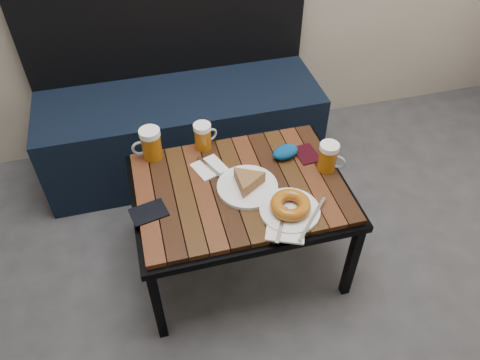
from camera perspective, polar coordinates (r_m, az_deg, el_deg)
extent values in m
cube|color=black|center=(2.49, -7.00, 6.01)|extent=(1.40, 0.50, 0.45)
cube|color=black|center=(2.43, -8.95, 18.11)|extent=(1.40, 0.05, 0.50)
cube|color=black|center=(1.82, -10.03, -14.83)|extent=(0.04, 0.03, 0.42)
cube|color=black|center=(1.95, 13.45, -9.65)|extent=(0.04, 0.03, 0.42)
cube|color=black|center=(2.17, -11.94, -2.31)|extent=(0.04, 0.04, 0.42)
cube|color=black|center=(2.28, 7.71, 1.27)|extent=(0.04, 0.04, 0.42)
cube|color=black|center=(1.84, 0.00, -1.45)|extent=(0.84, 0.62, 0.03)
cube|color=#32180B|center=(1.82, 0.00, -0.88)|extent=(0.80, 0.58, 0.02)
cylinder|color=#9B550C|center=(1.94, -10.72, 4.09)|extent=(0.08, 0.08, 0.11)
cylinder|color=white|center=(1.89, -10.99, 5.66)|extent=(0.08, 0.08, 0.03)
torus|color=#8C999E|center=(1.93, -12.10, 3.82)|extent=(0.07, 0.01, 0.07)
cylinder|color=#9B550C|center=(1.96, -4.55, 5.09)|extent=(0.09, 0.09, 0.10)
cylinder|color=white|center=(1.92, -4.65, 6.45)|extent=(0.07, 0.07, 0.02)
torus|color=#8C999E|center=(1.97, -3.56, 5.55)|extent=(0.06, 0.03, 0.06)
cylinder|color=#9B550C|center=(1.88, 10.62, 2.55)|extent=(0.10, 0.10, 0.10)
cylinder|color=white|center=(1.84, 10.86, 3.98)|extent=(0.08, 0.08, 0.02)
torus|color=#8C999E|center=(1.88, 11.86, 2.18)|extent=(0.05, 0.05, 0.06)
cylinder|color=white|center=(1.80, 0.91, -0.84)|extent=(0.23, 0.23, 0.02)
cylinder|color=white|center=(1.72, 6.08, -3.72)|extent=(0.22, 0.22, 0.01)
torus|color=#7F480B|center=(1.70, 6.15, -3.03)|extent=(0.15, 0.15, 0.05)
cube|color=#A5A8AD|center=(1.70, 8.84, -4.63)|extent=(0.17, 0.18, 0.00)
cube|color=#A5A8AD|center=(1.66, 5.09, -5.43)|extent=(0.10, 0.15, 0.00)
cube|color=white|center=(1.89, -3.75, 1.52)|extent=(0.15, 0.15, 0.01)
cube|color=#A5A8AD|center=(1.88, -3.76, 1.65)|extent=(0.08, 0.15, 0.00)
cube|color=white|center=(1.67, 5.58, -6.04)|extent=(0.17, 0.16, 0.01)
cube|color=black|center=(1.75, -11.07, -3.89)|extent=(0.15, 0.12, 0.01)
cube|color=black|center=(1.96, 8.11, 3.15)|extent=(0.10, 0.13, 0.01)
ellipsoid|color=navy|center=(1.93, 5.54, 3.41)|extent=(0.13, 0.10, 0.05)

